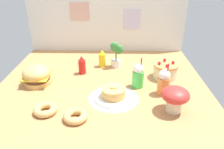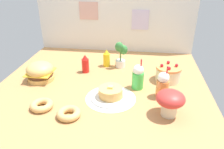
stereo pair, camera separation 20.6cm
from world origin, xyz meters
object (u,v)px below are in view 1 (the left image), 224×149
donut_pink_glaze (45,109)px  mushroom_stool (175,97)px  burger (37,75)px  potted_plant (116,53)px  layer_cake (165,71)px  orange_float_cup (164,82)px  ketchup_bottle (82,65)px  cream_soda_cup (138,76)px  mustard_bottle (102,59)px  pancake_stack (114,94)px  donut_chocolate (76,116)px

donut_pink_glaze → mushroom_stool: mushroom_stool is taller
burger → potted_plant: size_ratio=0.87×
potted_plant → layer_cake: bearing=-27.3°
layer_cake → orange_float_cup: bearing=-103.9°
burger → orange_float_cup: 1.18m
ketchup_bottle → donut_pink_glaze: ketchup_bottle is taller
cream_soda_cup → potted_plant: 0.50m
burger → ketchup_bottle: (0.40, 0.23, 0.00)m
mustard_bottle → donut_pink_glaze: mustard_bottle is taller
pancake_stack → layer_cake: layer_cake is taller
layer_cake → potted_plant: potted_plant is taller
donut_chocolate → pancake_stack: bearing=46.9°
layer_cake → orange_float_cup: (-0.08, -0.32, 0.04)m
burger → pancake_stack: bearing=-18.6°
cream_soda_cup → burger: bearing=177.8°
layer_cake → potted_plant: size_ratio=0.82×
orange_float_cup → potted_plant: potted_plant is taller
layer_cake → potted_plant: bearing=152.7°
pancake_stack → orange_float_cup: orange_float_cup is taller
potted_plant → mushroom_stool: 0.95m
pancake_stack → potted_plant: bearing=88.6°
donut_pink_glaze → mushroom_stool: 1.00m
ketchup_bottle → orange_float_cup: orange_float_cup is taller
donut_pink_glaze → mushroom_stool: bearing=2.7°
pancake_stack → ketchup_bottle: size_ratio=1.70×
donut_pink_glaze → potted_plant: bearing=58.4°
orange_float_cup → mushroom_stool: orange_float_cup is taller
orange_float_cup → donut_pink_glaze: (-0.96, -0.31, -0.09)m
donut_chocolate → mushroom_stool: bearing=9.5°
layer_cake → cream_soda_cup: 0.35m
orange_float_cup → mushroom_stool: bearing=-82.0°
donut_pink_glaze → mustard_bottle: bearing=66.5°
pancake_stack → cream_soda_cup: cream_soda_cup is taller
ketchup_bottle → potted_plant: 0.40m
donut_chocolate → mushroom_stool: mushroom_stool is taller
pancake_stack → mushroom_stool: (0.47, -0.17, 0.08)m
mustard_bottle → cream_soda_cup: size_ratio=0.67×
pancake_stack → orange_float_cup: (0.43, 0.09, 0.07)m
potted_plant → mustard_bottle: bearing=178.0°
mustard_bottle → mushroom_stool: size_ratio=0.91×
ketchup_bottle → mustard_bottle: same height
pancake_stack → orange_float_cup: 0.45m
mustard_bottle → donut_pink_glaze: bearing=-113.5°
ketchup_bottle → potted_plant: bearing=26.9°
layer_cake → donut_chocolate: size_ratio=1.34×
donut_pink_glaze → cream_soda_cup: bearing=29.9°
burger → mustard_bottle: bearing=35.2°
layer_cake → mustard_bottle: (-0.65, 0.26, 0.02)m
orange_float_cup → mushroom_stool: (0.04, -0.26, 0.01)m
layer_cake → donut_chocolate: bearing=-138.5°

